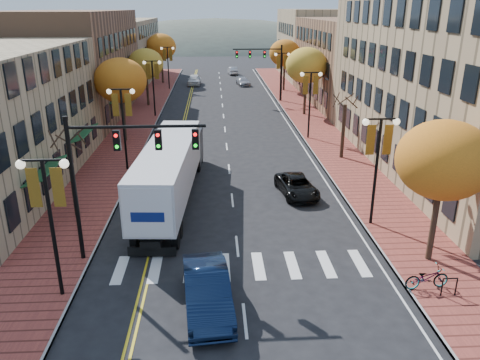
{
  "coord_description": "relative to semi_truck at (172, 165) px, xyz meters",
  "views": [
    {
      "loc": [
        -1.03,
        -16.99,
        11.38
      ],
      "look_at": [
        0.35,
        7.68,
        2.2
      ],
      "focal_mm": 35.0,
      "sensor_mm": 36.0,
      "label": 1
    }
  ],
  "objects": [
    {
      "name": "lamp_left_b",
      "position": [
        -3.82,
        5.72,
        2.03
      ],
      "size": [
        1.96,
        0.36,
        6.05
      ],
      "color": "black",
      "rests_on": "ground"
    },
    {
      "name": "traffic_mast_near",
      "position": [
        -1.8,
        -7.29,
        2.66
      ],
      "size": [
        6.1,
        0.35,
        7.0
      ],
      "color": "black",
      "rests_on": "ground"
    },
    {
      "name": "lamp_right_b",
      "position": [
        11.18,
        13.72,
        2.03
      ],
      "size": [
        1.96,
        0.36,
        6.05
      ],
      "color": "black",
      "rests_on": "ground"
    },
    {
      "name": "traffic_mast_far",
      "position": [
        9.15,
        31.71,
        2.66
      ],
      "size": [
        6.1,
        0.34,
        7.0
      ],
      "color": "black",
      "rests_on": "ground"
    },
    {
      "name": "tree_left_a",
      "position": [
        -5.32,
        -2.28,
        -0.02
      ],
      "size": [
        0.28,
        0.28,
        4.2
      ],
      "color": "#382619",
      "rests_on": "sidewalk_left"
    },
    {
      "name": "black_suv",
      "position": [
        7.84,
        0.37,
        -1.66
      ],
      "size": [
        2.61,
        4.64,
        1.22
      ],
      "primitive_type": "imported",
      "rotation": [
        0.0,
        0.0,
        0.14
      ],
      "color": "black",
      "rests_on": "ground"
    },
    {
      "name": "navy_sedan",
      "position": [
        2.23,
        -11.43,
        -1.44
      ],
      "size": [
        2.23,
        5.17,
        1.66
      ],
      "primitive_type": "imported",
      "rotation": [
        0.0,
        0.0,
        0.1
      ],
      "color": "black",
      "rests_on": "ground"
    },
    {
      "name": "building_right_far",
      "position": [
        22.18,
        53.72,
        3.23
      ],
      "size": [
        15.0,
        20.0,
        11.0
      ],
      "primitive_type": "cube",
      "color": "#9E8966",
      "rests_on": "ground"
    },
    {
      "name": "tree_right_b",
      "position": [
        12.68,
        7.72,
        -0.02
      ],
      "size": [
        0.28,
        0.28,
        4.2
      ],
      "color": "#382619",
      "rests_on": "sidewalk_right"
    },
    {
      "name": "lamp_left_d",
      "position": [
        -3.82,
        41.72,
        2.03
      ],
      "size": [
        1.96,
        0.36,
        6.05
      ],
      "color": "black",
      "rests_on": "ground"
    },
    {
      "name": "building_left_mid",
      "position": [
        -13.32,
        25.72,
        3.23
      ],
      "size": [
        12.0,
        24.0,
        11.0
      ],
      "primitive_type": "cube",
      "color": "brown",
      "rests_on": "ground"
    },
    {
      "name": "car_far_silver",
      "position": [
        7.18,
        45.2,
        -1.66
      ],
      "size": [
        2.24,
        4.38,
        1.22
      ],
      "primitive_type": "imported",
      "rotation": [
        0.0,
        0.0,
        0.13
      ],
      "color": "#9999A1",
      "rests_on": "ground"
    },
    {
      "name": "car_far_oncoming",
      "position": [
        6.08,
        57.53,
        -1.59
      ],
      "size": [
        1.89,
        4.24,
        1.35
      ],
      "primitive_type": "imported",
      "rotation": [
        0.0,
        0.0,
        3.26
      ],
      "color": "#B3B2BA",
      "rests_on": "ground"
    },
    {
      "name": "sidewalk_right",
      "position": [
        12.68,
        22.22,
        -2.19
      ],
      "size": [
        4.0,
        85.0,
        0.15
      ],
      "primitive_type": "cube",
      "color": "brown",
      "rests_on": "ground"
    },
    {
      "name": "sidewalk_left",
      "position": [
        -5.32,
        22.22,
        -2.19
      ],
      "size": [
        4.0,
        85.0,
        0.15
      ],
      "primitive_type": "cube",
      "color": "brown",
      "rests_on": "ground"
    },
    {
      "name": "tree_left_b",
      "position": [
        -5.32,
        13.72,
        3.18
      ],
      "size": [
        4.48,
        4.48,
        7.21
      ],
      "color": "#382619",
      "rests_on": "sidewalk_left"
    },
    {
      "name": "bicycle",
      "position": [
        11.48,
        -10.71,
        -1.61
      ],
      "size": [
        2.0,
        0.88,
        1.02
      ],
      "primitive_type": "imported",
      "rotation": [
        0.0,
        0.0,
        1.68
      ],
      "color": "gray",
      "rests_on": "sidewalk_right"
    },
    {
      "name": "car_far_white",
      "position": [
        -0.31,
        45.95,
        -1.47
      ],
      "size": [
        2.1,
        4.79,
        1.6
      ],
      "primitive_type": "imported",
      "rotation": [
        0.0,
        0.0,
        -0.04
      ],
      "color": "silver",
      "rests_on": "ground"
    },
    {
      "name": "lamp_left_c",
      "position": [
        -3.82,
        23.72,
        2.03
      ],
      "size": [
        1.96,
        0.36,
        6.05
      ],
      "color": "black",
      "rests_on": "ground"
    },
    {
      "name": "lamp_left_a",
      "position": [
        -3.82,
        -10.28,
        2.03
      ],
      "size": [
        1.96,
        0.36,
        6.05
      ],
      "color": "black",
      "rests_on": "ground"
    },
    {
      "name": "lamp_right_c",
      "position": [
        11.18,
        31.72,
        2.03
      ],
      "size": [
        1.96,
        0.36,
        6.05
      ],
      "color": "black",
      "rests_on": "ground"
    },
    {
      "name": "ground",
      "position": [
        3.68,
        -10.28,
        -2.27
      ],
      "size": [
        200.0,
        200.0,
        0.0
      ],
      "primitive_type": "plane",
      "color": "black",
      "rests_on": "ground"
    },
    {
      "name": "tree_left_c",
      "position": [
        -5.32,
        29.72,
        2.79
      ],
      "size": [
        4.16,
        4.16,
        6.69
      ],
      "color": "#382619",
      "rests_on": "sidewalk_left"
    },
    {
      "name": "tree_right_a",
      "position": [
        12.68,
        -8.28,
        2.79
      ],
      "size": [
        4.16,
        4.16,
        6.69
      ],
      "color": "#382619",
      "rests_on": "sidewalk_right"
    },
    {
      "name": "building_left_far",
      "position": [
        -13.32,
        50.72,
        2.48
      ],
      "size": [
        12.0,
        26.0,
        9.5
      ],
      "primitive_type": "cube",
      "color": "#9E8966",
      "rests_on": "ground"
    },
    {
      "name": "lamp_right_a",
      "position": [
        11.18,
        -4.28,
        2.03
      ],
      "size": [
        1.96,
        0.36,
        6.05
      ],
      "color": "black",
      "rests_on": "ground"
    },
    {
      "name": "building_right_mid",
      "position": [
        22.18,
        31.72,
        2.73
      ],
      "size": [
        15.0,
        24.0,
        10.0
      ],
      "primitive_type": "cube",
      "color": "brown",
      "rests_on": "ground"
    },
    {
      "name": "tree_right_c",
      "position": [
        12.68,
        23.72,
        3.18
      ],
      "size": [
        4.48,
        4.48,
        7.21
      ],
      "color": "#382619",
      "rests_on": "sidewalk_right"
    },
    {
      "name": "tree_left_d",
      "position": [
        -5.32,
        47.72,
        3.33
      ],
      "size": [
        4.61,
        4.61,
        7.42
      ],
      "color": "#382619",
      "rests_on": "sidewalk_left"
    },
    {
      "name": "semi_truck",
      "position": [
        0.0,
        0.0,
        0.0
      ],
      "size": [
        3.49,
        15.64,
        3.88
      ],
      "rotation": [
        0.0,
        0.0,
        -0.07
      ],
      "color": "black",
      "rests_on": "ground"
    },
    {
      "name": "tree_right_d",
      "position": [
        12.68,
        39.72,
        3.02
      ],
      "size": [
        4.35,
        4.35,
        7.0
      ],
      "color": "#382619",
      "rests_on": "sidewalk_right"
    }
  ]
}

